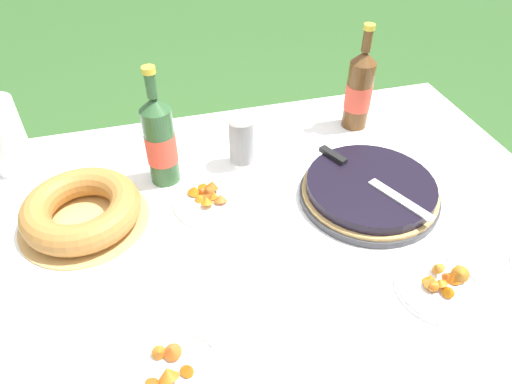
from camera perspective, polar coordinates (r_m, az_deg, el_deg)
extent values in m
plane|color=#335B28|center=(1.81, 1.83, -20.64)|extent=(16.00, 16.00, 0.00)
cube|color=#A87A47|center=(1.21, 2.56, -3.74)|extent=(1.55, 1.09, 0.03)
cylinder|color=#A87A47|center=(1.84, -24.56, -5.65)|extent=(0.06, 0.06, 0.72)
cylinder|color=#A87A47|center=(2.05, 17.50, 1.80)|extent=(0.06, 0.06, 0.72)
cube|color=white|center=(1.20, 2.59, -3.06)|extent=(1.56, 1.10, 0.00)
cube|color=white|center=(1.65, -3.16, 8.44)|extent=(1.56, 0.00, 0.10)
cylinder|color=#38383D|center=(1.28, 13.85, -0.38)|extent=(0.38, 0.38, 0.02)
cylinder|color=tan|center=(1.27, 13.96, 0.13)|extent=(0.36, 0.36, 0.01)
cylinder|color=black|center=(1.26, 14.09, 0.79)|extent=(0.34, 0.34, 0.03)
cube|color=silver|center=(1.21, 17.62, -0.88)|extent=(0.10, 0.18, 0.00)
cube|color=black|center=(1.31, 9.60, 4.58)|extent=(0.06, 0.09, 0.01)
cylinder|color=tan|center=(1.26, -20.56, -3.38)|extent=(0.33, 0.33, 0.01)
torus|color=#AD7033|center=(1.23, -21.00, -2.00)|extent=(0.30, 0.30, 0.08)
cylinder|color=white|center=(1.34, -1.79, 5.27)|extent=(0.07, 0.07, 0.09)
cylinder|color=white|center=(1.33, -1.80, 5.73)|extent=(0.07, 0.07, 0.09)
cylinder|color=white|center=(1.33, -1.82, 6.19)|extent=(0.07, 0.07, 0.09)
cylinder|color=white|center=(1.32, -1.83, 6.65)|extent=(0.07, 0.07, 0.09)
cylinder|color=white|center=(1.31, -1.84, 7.12)|extent=(0.07, 0.07, 0.09)
cylinder|color=white|center=(1.30, -1.85, 7.60)|extent=(0.07, 0.07, 0.09)
torus|color=white|center=(1.28, -1.90, 9.38)|extent=(0.07, 0.07, 0.01)
cylinder|color=#2D562D|center=(1.27, -11.78, 5.64)|extent=(0.08, 0.08, 0.23)
cylinder|color=#E54C38|center=(1.27, -11.76, 5.47)|extent=(0.08, 0.08, 0.09)
cone|color=#2D562D|center=(1.20, -12.63, 10.74)|extent=(0.08, 0.08, 0.04)
cylinder|color=#2D562D|center=(1.18, -13.00, 12.86)|extent=(0.03, 0.03, 0.06)
cylinder|color=gold|center=(1.16, -13.30, 14.63)|extent=(0.03, 0.03, 0.02)
cylinder|color=brown|center=(1.52, 12.66, 11.72)|extent=(0.08, 0.08, 0.22)
cylinder|color=#E54C38|center=(1.52, 12.64, 11.58)|extent=(0.08, 0.08, 0.08)
cone|color=brown|center=(1.46, 13.41, 16.10)|extent=(0.08, 0.08, 0.04)
cylinder|color=brown|center=(1.44, 13.73, 17.91)|extent=(0.03, 0.03, 0.06)
cylinder|color=gold|center=(1.43, 14.00, 19.40)|extent=(0.03, 0.03, 0.02)
cylinder|color=white|center=(1.23, -5.67, -1.17)|extent=(0.20, 0.20, 0.01)
torus|color=white|center=(1.23, -5.69, -0.89)|extent=(0.20, 0.20, 0.01)
cone|color=#B36410|center=(1.25, -7.71, 0.33)|extent=(0.05, 0.05, 0.03)
cone|color=#BB561B|center=(1.22, -5.83, -0.53)|extent=(0.05, 0.05, 0.04)
cone|color=#C65A21|center=(1.22, -4.47, -0.70)|extent=(0.04, 0.05, 0.03)
cone|color=#C2551C|center=(1.24, -6.77, 0.12)|extent=(0.04, 0.03, 0.04)
cone|color=#BC6612|center=(1.25, -6.53, 0.85)|extent=(0.05, 0.05, 0.03)
cone|color=#C06412|center=(1.23, -5.59, -0.13)|extent=(0.05, 0.05, 0.03)
cone|color=#C45215|center=(1.24, -5.48, 0.96)|extent=(0.05, 0.05, 0.03)
cone|color=#C76C14|center=(1.20, -6.19, -1.05)|extent=(0.04, 0.04, 0.03)
cone|color=orange|center=(1.22, -7.10, -0.68)|extent=(0.04, 0.04, 0.02)
cone|color=#A74E18|center=(1.22, -6.07, 0.19)|extent=(0.05, 0.05, 0.03)
cylinder|color=white|center=(0.93, -10.70, -22.36)|extent=(0.22, 0.22, 0.01)
torus|color=white|center=(0.93, -10.76, -22.13)|extent=(0.21, 0.21, 0.01)
cone|color=#B95D15|center=(0.90, -10.97, -21.30)|extent=(0.06, 0.06, 0.04)
cone|color=#BF581D|center=(0.94, -10.49, -18.88)|extent=(0.05, 0.05, 0.03)
cone|color=#C15314|center=(0.91, -12.54, -22.10)|extent=(0.05, 0.05, 0.04)
cone|color=#C14F0E|center=(0.92, -8.39, -21.00)|extent=(0.04, 0.04, 0.03)
cone|color=#B0611A|center=(0.94, -12.03, -19.06)|extent=(0.04, 0.04, 0.03)
cylinder|color=white|center=(1.11, 21.83, -11.13)|extent=(0.19, 0.19, 0.01)
torus|color=white|center=(1.10, 21.93, -10.87)|extent=(0.19, 0.19, 0.01)
cone|color=#AC661B|center=(1.11, 24.25, -9.37)|extent=(0.06, 0.05, 0.05)
cone|color=#B26F1B|center=(1.09, 22.07, -10.40)|extent=(0.04, 0.04, 0.04)
cone|color=#AE681E|center=(1.11, 21.70, -8.63)|extent=(0.04, 0.04, 0.04)
cone|color=#BD5D13|center=(1.12, 23.57, -9.58)|extent=(0.04, 0.04, 0.03)
cone|color=orange|center=(1.10, 20.95, -10.08)|extent=(0.05, 0.05, 0.03)
cone|color=#C75B19|center=(1.10, 22.06, -10.45)|extent=(0.04, 0.04, 0.03)
cone|color=#B75A1C|center=(1.12, 22.82, -9.71)|extent=(0.04, 0.03, 0.03)
cone|color=#AC570A|center=(1.08, 22.98, -11.35)|extent=(0.03, 0.03, 0.02)
cone|color=#C07022|center=(1.08, 21.21, -10.45)|extent=(0.04, 0.04, 0.02)
cone|color=#C95F16|center=(1.08, 21.14, -10.81)|extent=(0.04, 0.04, 0.04)
cylinder|color=white|center=(1.47, -28.95, 6.12)|extent=(0.11, 0.11, 0.22)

